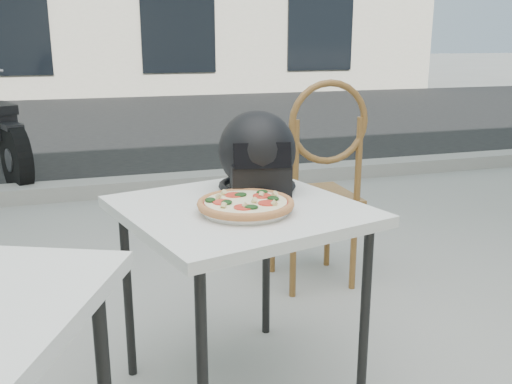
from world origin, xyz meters
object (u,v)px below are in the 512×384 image
object	(u,v)px
cafe_table_main	(240,223)
cafe_chair_main	(319,175)
plate	(246,210)
helmet	(257,155)
pizza	(246,203)

from	to	relation	value
cafe_table_main	cafe_chair_main	world-z (taller)	cafe_chair_main
plate	cafe_chair_main	bearing A→B (deg)	53.20
helmet	cafe_table_main	bearing A→B (deg)	-113.88
cafe_table_main	plate	size ratio (longest dim) A/B	2.44
cafe_table_main	cafe_chair_main	xyz separation A→B (m)	(0.61, 0.75, -0.05)
pizza	plate	bearing A→B (deg)	-87.83
cafe_table_main	plate	world-z (taller)	plate
plate	pizza	size ratio (longest dim) A/B	0.92
pizza	helmet	bearing A→B (deg)	64.81
cafe_chair_main	pizza	bearing A→B (deg)	53.99
pizza	cafe_chair_main	size ratio (longest dim) A/B	0.38
cafe_table_main	helmet	bearing A→B (deg)	56.57
cafe_table_main	helmet	xyz separation A→B (m)	(0.12, 0.18, 0.19)
helmet	pizza	bearing A→B (deg)	-105.64
plate	pizza	bearing A→B (deg)	92.17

